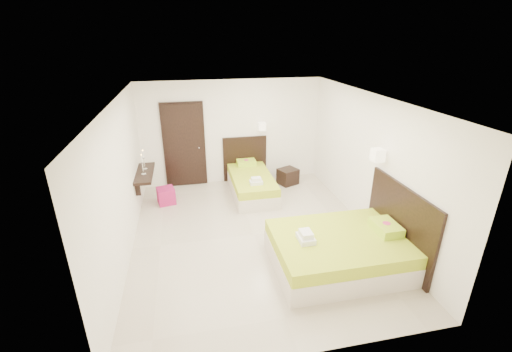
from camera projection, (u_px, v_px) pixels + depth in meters
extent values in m
plane|color=beige|center=(254.00, 235.00, 6.61)|extent=(5.50, 5.50, 0.00)
cube|color=beige|center=(252.00, 188.00, 8.24)|extent=(0.94, 1.88, 0.30)
cube|color=#9CB71D|center=(252.00, 179.00, 8.15)|extent=(0.93, 1.86, 0.19)
cube|color=black|center=(245.00, 159.00, 8.90)|extent=(1.13, 0.05, 1.18)
cube|color=#BCE529|center=(246.00, 163.00, 8.73)|extent=(0.47, 0.32, 0.13)
cylinder|color=#E93775|center=(246.00, 160.00, 8.70)|extent=(0.11, 0.11, 0.00)
cube|color=white|center=(256.00, 182.00, 7.63)|extent=(0.28, 0.21, 0.08)
cube|color=white|center=(256.00, 179.00, 7.60)|extent=(0.21, 0.16, 0.08)
cube|color=beige|center=(262.00, 127.00, 8.51)|extent=(0.17, 0.17, 0.19)
cylinder|color=#2D2116|center=(261.00, 126.00, 8.58)|extent=(0.03, 0.16, 0.03)
cube|color=beige|center=(338.00, 256.00, 5.68)|extent=(2.15, 1.61, 0.34)
cube|color=#9CB71D|center=(340.00, 242.00, 5.57)|extent=(2.12, 1.59, 0.21)
cube|color=black|center=(399.00, 224.00, 5.68)|extent=(0.05, 1.82, 1.34)
cube|color=#BCE529|center=(386.00, 227.00, 5.65)|extent=(0.36, 0.54, 0.15)
cylinder|color=#E93775|center=(387.00, 223.00, 5.62)|extent=(0.13, 0.13, 0.00)
cube|color=white|center=(306.00, 238.00, 5.40)|extent=(0.24, 0.32, 0.09)
cube|color=white|center=(306.00, 234.00, 5.37)|extent=(0.18, 0.24, 0.09)
cube|color=beige|center=(378.00, 155.00, 5.88)|extent=(0.19, 0.19, 0.21)
cylinder|color=#2D2116|center=(382.00, 155.00, 5.90)|extent=(0.16, 0.03, 0.03)
cube|color=black|center=(288.00, 176.00, 8.80)|extent=(0.57, 0.55, 0.40)
cube|color=#A31555|center=(166.00, 196.00, 7.78)|extent=(0.44, 0.44, 0.37)
cube|color=black|center=(184.00, 145.00, 8.43)|extent=(1.02, 0.06, 2.14)
cube|color=black|center=(184.00, 146.00, 8.39)|extent=(0.88, 0.04, 2.06)
cylinder|color=silver|center=(199.00, 147.00, 8.45)|extent=(0.03, 0.10, 0.03)
cube|color=black|center=(145.00, 173.00, 7.35)|extent=(0.35, 1.20, 0.06)
cube|color=black|center=(138.00, 189.00, 6.97)|extent=(0.10, 0.04, 0.30)
cube|color=black|center=(142.00, 173.00, 7.79)|extent=(0.10, 0.04, 0.30)
cylinder|color=silver|center=(144.00, 174.00, 7.19)|extent=(0.10, 0.10, 0.02)
cylinder|color=silver|center=(143.00, 169.00, 7.15)|extent=(0.02, 0.02, 0.22)
cone|color=silver|center=(142.00, 163.00, 7.10)|extent=(0.07, 0.07, 0.04)
cylinder|color=white|center=(142.00, 159.00, 7.06)|extent=(0.02, 0.02, 0.15)
sphere|color=#FFB23F|center=(141.00, 155.00, 7.03)|extent=(0.02, 0.02, 0.02)
cylinder|color=silver|center=(145.00, 169.00, 7.47)|extent=(0.10, 0.10, 0.02)
cylinder|color=silver|center=(144.00, 164.00, 7.42)|extent=(0.02, 0.02, 0.22)
cone|color=silver|center=(144.00, 158.00, 7.37)|extent=(0.07, 0.07, 0.04)
cylinder|color=white|center=(143.00, 154.00, 7.33)|extent=(0.02, 0.02, 0.15)
sphere|color=#FFB23F|center=(143.00, 150.00, 7.30)|extent=(0.02, 0.02, 0.02)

